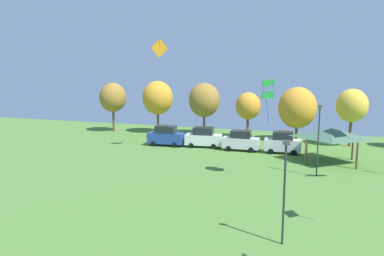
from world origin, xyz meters
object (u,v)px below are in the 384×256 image
Objects in this scene: treeline_tree_4 at (297,108)px; treeline_tree_5 at (352,106)px; kite_flying_1 at (268,89)px; treeline_tree_1 at (158,98)px; light_post_0 at (318,137)px; treeline_tree_2 at (204,100)px; park_pavilion at (331,133)px; parked_car_second_from_left at (204,137)px; parked_car_rightmost_in_row at (283,143)px; treeline_tree_0 at (113,97)px; parked_car_leftmost at (166,136)px; light_post_2 at (284,186)px; kite_flying_0 at (159,48)px; parked_car_third_from_left at (241,141)px; treeline_tree_3 at (248,106)px.

treeline_tree_4 is 6.80m from treeline_tree_5.
treeline_tree_1 is at bearing 134.57° from kite_flying_1.
treeline_tree_2 is at bearing 132.09° from light_post_0.
park_pavilion is 10.44m from treeline_tree_5.
parked_car_second_from_left is at bearing 168.39° from park_pavilion.
treeline_tree_0 reaches higher than parked_car_rightmost_in_row.
parked_car_leftmost is 27.72m from light_post_2.
kite_flying_0 reaches higher than light_post_2.
park_pavilion reaches higher than parked_car_third_from_left.
parked_car_second_from_left is at bearing -158.76° from treeline_tree_5.
light_post_2 is 31.06m from treeline_tree_4.
treeline_tree_4 is (6.81, -0.24, -0.00)m from treeline_tree_3.
kite_flying_0 reaches higher than light_post_0.
parked_car_rightmost_in_row is 0.57× the size of treeline_tree_5.
parked_car_second_from_left is 0.60× the size of treeline_tree_0.
kite_flying_1 is 0.47× the size of treeline_tree_0.
kite_flying_1 is at bearing -114.24° from treeline_tree_5.
kite_flying_0 is 12.33m from parked_car_second_from_left.
light_post_0 reaches higher than parked_car_second_from_left.
treeline_tree_2 reaches higher than parked_car_second_from_left.
treeline_tree_3 is (21.74, 1.22, -0.87)m from treeline_tree_0.
treeline_tree_1 reaches higher than parked_car_rightmost_in_row.
treeline_tree_1 reaches higher than treeline_tree_2.
kite_flying_1 reaches higher than light_post_2.
kite_flying_0 is 0.48× the size of parked_car_third_from_left.
kite_flying_1 is 19.92m from treeline_tree_4.
parked_car_rightmost_in_row is 22.74m from light_post_2.
treeline_tree_1 is at bearing 133.69° from parked_car_second_from_left.
treeline_tree_2 reaches higher than park_pavilion.
kite_flying_1 reaches higher than treeline_tree_0.
treeline_tree_4 is (-3.91, 11.15, 1.58)m from park_pavilion.
treeline_tree_0 is at bearing 152.81° from light_post_0.
kite_flying_0 is 0.38× the size of light_post_2.
kite_flying_0 is at bearing -152.35° from treeline_tree_5.
treeline_tree_4 is (14.79, 12.54, -7.40)m from kite_flying_0.
parked_car_second_from_left is 9.89m from treeline_tree_3.
parked_car_leftmost is 1.13× the size of parked_car_rightmost_in_row.
parked_car_third_from_left is 0.56× the size of treeline_tree_0.
treeline_tree_4 is (1.11, 8.45, 3.41)m from parked_car_rightmost_in_row.
kite_flying_0 is 0.50× the size of parked_car_rightmost_in_row.
parked_car_second_from_left is at bearing 174.07° from parked_car_rightmost_in_row.
kite_flying_1 is 24.11m from treeline_tree_2.
treeline_tree_1 is at bearing 179.82° from treeline_tree_3.
kite_flying_0 is 25.77m from light_post_2.
treeline_tree_0 is 1.19× the size of treeline_tree_3.
treeline_tree_2 reaches higher than treeline_tree_3.
treeline_tree_3 is (14.36, -0.04, -0.90)m from treeline_tree_1.
parked_car_leftmost is 1.08× the size of parked_car_third_from_left.
parked_car_leftmost is 20.20m from light_post_0.
light_post_2 is at bearing -57.24° from parked_car_leftmost.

